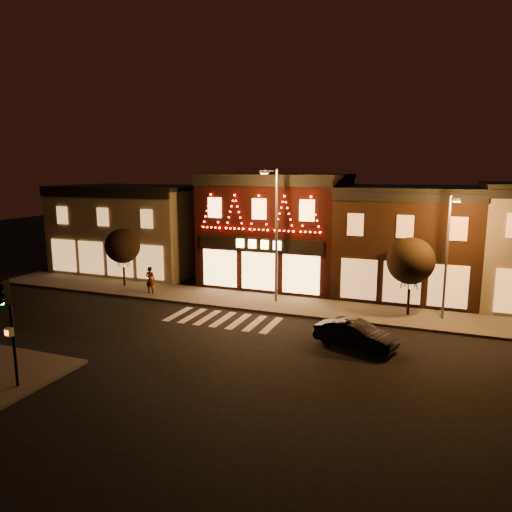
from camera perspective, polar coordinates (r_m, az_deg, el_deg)
The scene contains 12 objects.
ground at distance 24.76m, azimuth -7.94°, elevation -10.16°, with size 120.00×120.00×0.00m, color black.
sidewalk_far at distance 30.95m, azimuth 2.57°, elevation -5.74°, with size 44.00×4.00×0.15m, color #47423D.
building_left at distance 42.32m, azimuth -14.33°, elevation 3.24°, with size 12.20×8.28×7.30m.
building_pulp at distance 36.33m, azimuth 2.63°, elevation 3.23°, with size 10.20×8.34×8.30m.
building_right_a at distance 34.61m, azimuth 17.73°, elevation 1.73°, with size 9.20×8.28×7.50m.
traffic_signal_near at distance 20.69m, azimuth -27.54°, elevation -5.91°, with size 0.33×0.46×4.40m.
streetlamp_mid at distance 30.15m, azimuth 2.25°, elevation 3.67°, with size 0.58×1.96×8.51m.
streetlamp_right at distance 28.68m, azimuth 21.98°, elevation 0.85°, with size 0.60×1.61×7.04m.
tree_left at distance 36.18m, azimuth -15.66°, elevation 1.16°, with size 2.54×2.54×4.25m.
tree_right at distance 29.17m, azimuth 18.01°, elevation -0.56°, with size 2.76×2.76×4.61m.
dark_sedan at distance 24.14m, azimuth 11.80°, elevation -9.16°, with size 1.40×4.01×1.32m, color black.
pedestrian at distance 33.80m, azimuth -12.52°, elevation -2.80°, with size 0.70×0.46×1.91m, color gray.
Camera 1 is at (11.42, -20.23, 8.60)m, focal length 33.45 mm.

